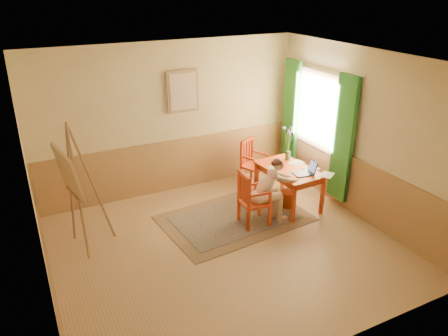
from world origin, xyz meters
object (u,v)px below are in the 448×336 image
table (289,173)px  figure (269,188)px  chair_left (252,199)px  chair_back (253,163)px  laptop (306,171)px  easel (72,177)px

table → figure: figure is taller
chair_left → chair_back: chair_left is taller
chair_back → laptop: bearing=-79.1°
chair_left → laptop: 1.09m
chair_left → chair_back: bearing=59.5°
chair_left → figure: bearing=-7.1°
figure → laptop: figure is taller
chair_left → laptop: bearing=-0.9°
laptop → easel: (-3.68, 0.59, 0.42)m
chair_left → chair_back: size_ratio=1.03×
chair_left → easel: bearing=167.8°
chair_left → chair_back: (0.79, 1.33, -0.01)m
table → figure: (-0.62, -0.34, -0.01)m
laptop → figure: bearing=-178.3°
chair_back → easel: size_ratio=0.46×
chair_back → figure: figure is taller
table → chair_left: (-0.92, -0.31, -0.15)m
figure → laptop: (0.75, 0.02, 0.14)m
chair_left → easel: size_ratio=0.48×
easel → laptop: bearing=-9.0°
easel → figure: bearing=-11.7°
table → easel: size_ratio=0.62×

